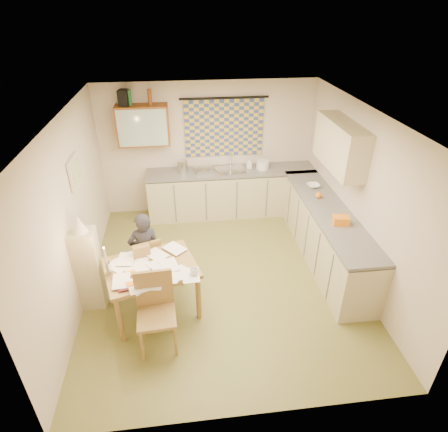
{
  "coord_description": "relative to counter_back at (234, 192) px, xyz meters",
  "views": [
    {
      "loc": [
        -0.52,
        -4.5,
        3.75
      ],
      "look_at": [
        0.05,
        0.2,
        0.96
      ],
      "focal_mm": 30.0,
      "sensor_mm": 36.0,
      "label": 1
    }
  ],
  "objects": [
    {
      "name": "floor",
      "position": [
        -0.47,
        -1.95,
        -0.46
      ],
      "size": [
        4.0,
        4.5,
        0.02
      ],
      "primitive_type": "cube",
      "color": "olive",
      "rests_on": "ground"
    },
    {
      "name": "ceiling",
      "position": [
        -0.47,
        -1.95,
        2.06
      ],
      "size": [
        4.0,
        4.5,
        0.02
      ],
      "primitive_type": "cube",
      "color": "white",
      "rests_on": "floor"
    },
    {
      "name": "wall_back",
      "position": [
        -0.47,
        0.31,
        0.8
      ],
      "size": [
        4.0,
        0.02,
        2.5
      ],
      "primitive_type": "cube",
      "color": "beige",
      "rests_on": "floor"
    },
    {
      "name": "wall_front",
      "position": [
        -0.47,
        -4.21,
        0.8
      ],
      "size": [
        4.0,
        0.02,
        2.5
      ],
      "primitive_type": "cube",
      "color": "beige",
      "rests_on": "floor"
    },
    {
      "name": "wall_left",
      "position": [
        -2.48,
        -1.95,
        0.8
      ],
      "size": [
        0.02,
        4.5,
        2.5
      ],
      "primitive_type": "cube",
      "color": "beige",
      "rests_on": "floor"
    },
    {
      "name": "wall_right",
      "position": [
        1.54,
        -1.95,
        0.8
      ],
      "size": [
        0.02,
        4.5,
        2.5
      ],
      "primitive_type": "cube",
      "color": "beige",
      "rests_on": "floor"
    },
    {
      "name": "window_blind",
      "position": [
        -0.17,
        0.27,
        1.2
      ],
      "size": [
        1.45,
        0.03,
        1.05
      ],
      "primitive_type": "cube",
      "color": "navy",
      "rests_on": "wall_back"
    },
    {
      "name": "curtain_rod",
      "position": [
        -0.17,
        0.25,
        1.75
      ],
      "size": [
        1.6,
        0.04,
        0.04
      ],
      "primitive_type": "cylinder",
      "rotation": [
        0.0,
        1.57,
        0.0
      ],
      "color": "black",
      "rests_on": "wall_back"
    },
    {
      "name": "wall_cabinet",
      "position": [
        -1.62,
        0.13,
        1.35
      ],
      "size": [
        0.9,
        0.34,
        0.7
      ],
      "primitive_type": "cube",
      "color": "#6B350F",
      "rests_on": "wall_back"
    },
    {
      "name": "wall_cabinet_glass",
      "position": [
        -1.62,
        -0.04,
        1.35
      ],
      "size": [
        0.84,
        0.02,
        0.64
      ],
      "primitive_type": "cube",
      "color": "#99B2A5",
      "rests_on": "wall_back"
    },
    {
      "name": "upper_cabinet_right",
      "position": [
        1.36,
        -1.4,
        1.4
      ],
      "size": [
        0.34,
        1.3,
        0.7
      ],
      "primitive_type": "cube",
      "color": "tan",
      "rests_on": "wall_right"
    },
    {
      "name": "framed_print",
      "position": [
        -2.44,
        -1.55,
        1.25
      ],
      "size": [
        0.04,
        0.5,
        0.4
      ],
      "primitive_type": "cube",
      "color": "beige",
      "rests_on": "wall_left"
    },
    {
      "name": "print_canvas",
      "position": [
        -2.41,
        -1.55,
        1.25
      ],
      "size": [
        0.01,
        0.42,
        0.32
      ],
      "primitive_type": "cube",
      "color": "beige",
      "rests_on": "wall_left"
    },
    {
      "name": "counter_back",
      "position": [
        0.0,
        0.0,
        0.0
      ],
      "size": [
        3.3,
        0.62,
        0.92
      ],
      "color": "tan",
      "rests_on": "floor"
    },
    {
      "name": "counter_right",
      "position": [
        1.23,
        -1.64,
        -0.0
      ],
      "size": [
        0.62,
        2.95,
        0.92
      ],
      "color": "tan",
      "rests_on": "floor"
    },
    {
      "name": "stove",
      "position": [
        1.23,
        -2.71,
        -0.02
      ],
      "size": [
        0.55,
        0.55,
        0.86
      ],
      "color": "white",
      "rests_on": "floor"
    },
    {
      "name": "sink",
      "position": [
        -0.07,
        0.0,
        0.43
      ],
      "size": [
        0.62,
        0.54,
        0.1
      ],
      "primitive_type": "cube",
      "rotation": [
        0.0,
        0.0,
        0.18
      ],
      "color": "silver",
      "rests_on": "counter_back"
    },
    {
      "name": "tap",
      "position": [
        -0.06,
        0.18,
        0.61
      ],
      "size": [
        0.03,
        0.03,
        0.28
      ],
      "primitive_type": "cylinder",
      "rotation": [
        0.0,
        0.0,
        0.16
      ],
      "color": "silver",
      "rests_on": "counter_back"
    },
    {
      "name": "dish_rack",
      "position": [
        -0.58,
        0.0,
        0.5
      ],
      "size": [
        0.41,
        0.38,
        0.06
      ],
      "primitive_type": "cube",
      "rotation": [
        0.0,
        0.0,
        0.24
      ],
      "color": "silver",
      "rests_on": "counter_back"
    },
    {
      "name": "kettle",
      "position": [
        -0.97,
        0.0,
        0.59
      ],
      "size": [
        0.21,
        0.21,
        0.24
      ],
      "primitive_type": "cylinder",
      "rotation": [
        0.0,
        0.0,
        -0.15
      ],
      "color": "silver",
      "rests_on": "counter_back"
    },
    {
      "name": "mixing_bowl",
      "position": [
        0.53,
        0.0,
        0.55
      ],
      "size": [
        0.31,
        0.31,
        0.16
      ],
      "primitive_type": "cylinder",
      "rotation": [
        0.0,
        0.0,
        0.35
      ],
      "color": "white",
      "rests_on": "counter_back"
    },
    {
      "name": "soap_bottle",
      "position": [
        0.28,
        0.05,
        0.56
      ],
      "size": [
        0.11,
        0.11,
        0.19
      ],
      "primitive_type": "imported",
      "rotation": [
        0.0,
        0.0,
        0.11
      ],
      "color": "white",
      "rests_on": "counter_back"
    },
    {
      "name": "bowl",
      "position": [
        1.23,
        -0.89,
        0.5
      ],
      "size": [
        0.26,
        0.26,
        0.05
      ],
      "primitive_type": "imported",
      "rotation": [
        0.0,
        0.0,
        0.09
      ],
      "color": "white",
      "rests_on": "counter_right"
    },
    {
      "name": "orange_bag",
      "position": [
        1.23,
        -2.1,
        0.53
      ],
      "size": [
        0.25,
        0.2,
        0.12
      ],
      "primitive_type": "cube",
      "rotation": [
        0.0,
        0.0,
        -0.18
      ],
      "color": "orange",
      "rests_on": "counter_right"
    },
    {
      "name": "fruit_orange",
      "position": [
        1.18,
        -1.29,
        0.52
      ],
      "size": [
        0.1,
        0.1,
        0.1
      ],
      "primitive_type": "sphere",
      "color": "orange",
      "rests_on": "counter_right"
    },
    {
      "name": "speaker",
      "position": [
        -1.89,
        0.13,
        1.83
      ],
      "size": [
        0.19,
        0.23,
        0.26
      ],
      "primitive_type": "cube",
      "rotation": [
        0.0,
        0.0,
        -0.18
      ],
      "color": "black",
      "rests_on": "wall_cabinet"
    },
    {
      "name": "bottle_green",
      "position": [
        -1.79,
        0.13,
        1.83
      ],
      "size": [
        0.07,
        0.07,
        0.26
      ],
      "primitive_type": "cylinder",
      "rotation": [
        0.0,
        0.0,
        -0.06
      ],
      "color": "#195926",
      "rests_on": "wall_cabinet"
    },
    {
      "name": "bottle_brown",
      "position": [
        -1.46,
        0.13,
        1.83
      ],
      "size": [
        0.08,
        0.08,
        0.26
      ],
      "primitive_type": "cylinder",
      "rotation": [
        0.0,
        0.0,
        0.16
      ],
      "color": "#6B350F",
      "rests_on": "wall_cabinet"
    },
    {
      "name": "dining_table",
      "position": [
        -1.47,
        -2.55,
        -0.07
      ],
      "size": [
        1.33,
        1.14,
        0.75
      ],
      "rotation": [
        0.0,
        0.0,
        0.27
      ],
      "color": "olive",
      "rests_on": "floor"
    },
    {
      "name": "chair_far",
      "position": [
        -1.58,
        -1.98,
        -0.19
      ],
      "size": [
        0.48,
        0.48,
        0.84
      ],
      "rotation": [
        0.0,
        0.0,
        3.46
      ],
      "color": "olive",
      "rests_on": "floor"
    },
    {
      "name": "chair_near",
      "position": [
        -1.4,
        -3.15,
        -0.14
      ],
      "size": [
        0.48,
        0.48,
        1.0
      ],
      "rotation": [
        0.0,
        0.0,
        0.06
      ],
      "color": "olive",
      "rests_on": "floor"
    },
    {
      "name": "person",
      "position": [
        -1.58,
        -2.03,
        0.17
      ],
      "size": [
        0.57,
        0.47,
        1.24
      ],
      "primitive_type": "imported",
      "rotation": [
        0.0,
        0.0,
        3.34
      ],
      "color": "black",
      "rests_on": "floor"
    },
    {
      "name": "shelf_stand",
      "position": [
        -2.31,
        -2.3,
        0.15
      ],
      "size": [
        0.32,
        0.3,
        1.19
      ],
      "primitive_type": "cube",
      "color": "tan",
      "rests_on": "floor"
    },
    {
      "name": "lampshade",
      "position": [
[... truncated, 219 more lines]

